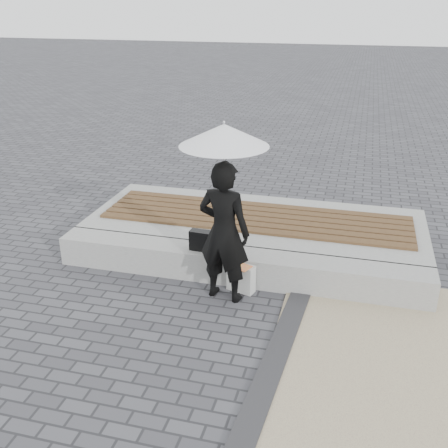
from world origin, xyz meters
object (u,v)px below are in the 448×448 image
Objects in this scene: handbag at (204,241)px; parasol at (224,135)px; canvas_tote at (241,278)px; seating_ledge at (237,266)px; woman at (224,232)px.

parasol is at bearing -44.67° from handbag.
handbag is 1.04× the size of canvas_tote.
parasol is at bearing -96.87° from seating_ledge.
seating_ledge is 2.80× the size of woman.
handbag is 0.70m from canvas_tote.
handbag is at bearing 174.29° from canvas_tote.
parasol reaches higher than seating_ledge.
handbag is (-0.38, 0.43, -0.36)m from woman.
handbag is (-0.44, -0.05, 0.34)m from seating_ledge.
woman is 0.76m from canvas_tote.
canvas_tote is (0.12, -0.28, -0.01)m from seating_ledge.
woman is 1.19m from parasol.
parasol is 1.91m from canvas_tote.
handbag reaches higher than seating_ledge.
parasol is 3.40× the size of handbag.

